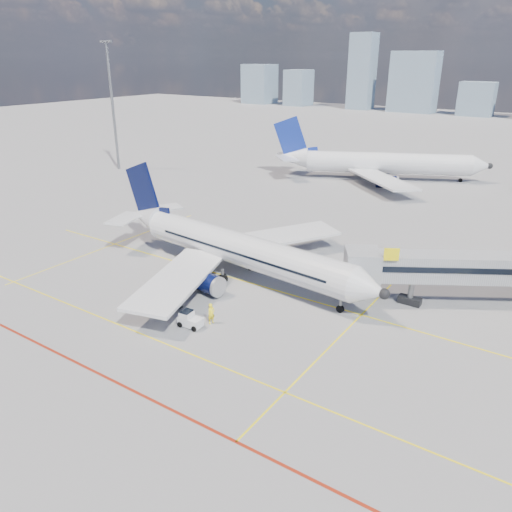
% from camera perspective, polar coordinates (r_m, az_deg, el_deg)
% --- Properties ---
extents(ground, '(420.00, 420.00, 0.00)m').
position_cam_1_polar(ground, '(48.58, -7.34, -6.03)').
color(ground, gray).
rests_on(ground, ground).
extents(apron_markings, '(90.00, 35.12, 0.01)m').
position_cam_1_polar(apron_markings, '(46.47, -11.06, -7.65)').
color(apron_markings, yellow).
rests_on(apron_markings, ground).
extents(jet_bridge, '(23.55, 15.78, 6.30)m').
position_cam_1_polar(jet_bridge, '(52.56, 25.68, -1.41)').
color(jet_bridge, '#9B9EA3').
rests_on(jet_bridge, ground).
extents(floodlight_mast_nw, '(3.20, 0.61, 25.45)m').
position_cam_1_polar(floodlight_mast_nw, '(110.81, -16.10, 16.44)').
color(floodlight_mast_nw, slate).
rests_on(floodlight_mast_nw, ground).
extents(distant_skyline, '(243.22, 15.01, 31.96)m').
position_cam_1_polar(distant_skyline, '(224.35, 27.16, 16.43)').
color(distant_skyline, '#738B9F').
rests_on(distant_skyline, ground).
extents(main_aircraft, '(36.31, 31.59, 10.76)m').
position_cam_1_polar(main_aircraft, '(54.35, -2.71, 0.99)').
color(main_aircraft, silver).
rests_on(main_aircraft, ground).
extents(second_aircraft, '(39.21, 33.09, 12.17)m').
position_cam_1_polar(second_aircraft, '(101.42, 13.75, 10.28)').
color(second_aircraft, silver).
rests_on(second_aircraft, ground).
extents(baggage_tug, '(2.23, 1.45, 1.49)m').
position_cam_1_polar(baggage_tug, '(45.34, -7.61, -7.18)').
color(baggage_tug, silver).
rests_on(baggage_tug, ground).
extents(cargo_dolly, '(3.88, 2.44, 1.97)m').
position_cam_1_polar(cargo_dolly, '(49.08, -10.31, -4.49)').
color(cargo_dolly, black).
rests_on(cargo_dolly, ground).
extents(belt_loader, '(5.56, 3.31, 2.28)m').
position_cam_1_polar(belt_loader, '(55.04, -8.05, -1.90)').
color(belt_loader, black).
rests_on(belt_loader, ground).
extents(ramp_worker, '(0.65, 0.82, 1.99)m').
position_cam_1_polar(ramp_worker, '(45.48, -5.13, -6.57)').
color(ramp_worker, yellow).
rests_on(ramp_worker, ground).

